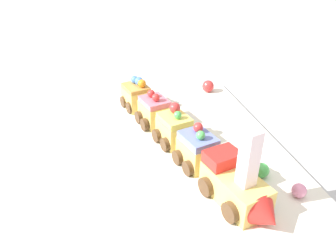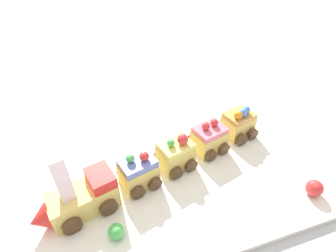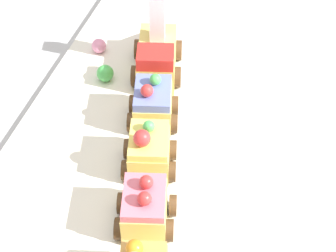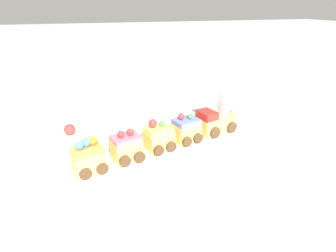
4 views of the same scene
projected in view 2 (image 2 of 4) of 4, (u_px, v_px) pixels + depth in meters
The scene contains 9 objects.
ground_plane at pixel (146, 158), 0.55m from camera, with size 10.00×10.00×0.00m, color #B2B2B7.
display_board at pixel (146, 155), 0.54m from camera, with size 0.61×0.48×0.01m, color white.
cake_train_locomotive at pixel (77, 199), 0.42m from camera, with size 0.14×0.09×0.13m.
cake_car_blueberry at pixel (138, 172), 0.46m from camera, with size 0.07×0.08×0.07m.
cake_car_lemon at pixel (176, 154), 0.50m from camera, with size 0.07×0.08×0.08m.
cake_car_strawberry at pixel (209, 139), 0.53m from camera, with size 0.07×0.08×0.07m.
cake_car_caramel at pixel (239, 125), 0.57m from camera, with size 0.07×0.08×0.07m.
gumball_red at pixel (314, 188), 0.45m from camera, with size 0.03×0.03×0.03m, color red.
gumball_green at pixel (116, 231), 0.39m from camera, with size 0.02×0.02×0.02m, color #4CBC56.
Camera 2 is at (0.08, 0.38, 0.39)m, focal length 28.00 mm.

